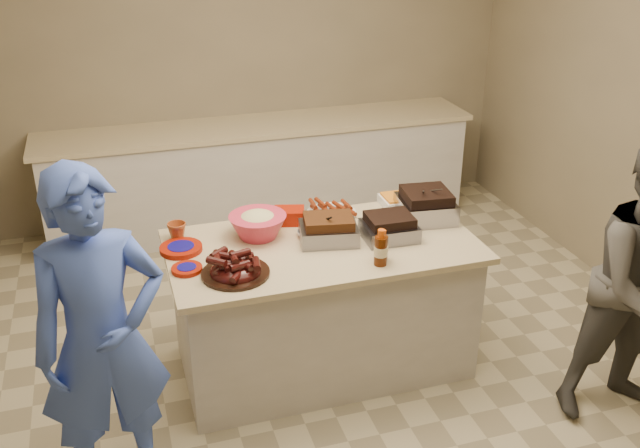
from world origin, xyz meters
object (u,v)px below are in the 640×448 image
object	(u,v)px
roasting_pan	(425,219)
mustard_bottle	(277,230)
bbq_bottle_a	(380,264)
bbq_bottle_b	(382,260)
plastic_cup	(178,239)
guest_gray	(621,406)
rib_platter	(236,275)
island	(322,363)
coleslaw_bowl	(258,236)

from	to	relation	value
roasting_pan	mustard_bottle	distance (m)	0.91
bbq_bottle_a	bbq_bottle_b	world-z (taller)	bbq_bottle_a
plastic_cup	guest_gray	world-z (taller)	plastic_cup
rib_platter	guest_gray	distance (m)	2.31
island	bbq_bottle_a	distance (m)	0.92
coleslaw_bowl	mustard_bottle	bearing A→B (deg)	24.26
island	guest_gray	xyz separation A→B (m)	(1.50, -0.89, 0.00)
plastic_cup	roasting_pan	bearing A→B (deg)	-6.44
mustard_bottle	island	bearing A→B (deg)	-50.69
roasting_pan	guest_gray	xyz separation A→B (m)	(0.80, -1.02, -0.83)
rib_platter	mustard_bottle	distance (m)	0.57
island	mustard_bottle	distance (m)	0.89
island	plastic_cup	distance (m)	1.18
roasting_pan	coleslaw_bowl	distance (m)	1.03
coleslaw_bowl	plastic_cup	distance (m)	0.46
bbq_bottle_a	bbq_bottle_b	distance (m)	0.06
island	coleslaw_bowl	xyz separation A→B (m)	(-0.33, 0.20, 0.83)
island	bbq_bottle_b	size ratio (longest dim) A/B	9.89
island	mustard_bottle	world-z (taller)	mustard_bottle
island	mustard_bottle	xyz separation A→B (m)	(-0.21, 0.25, 0.83)
island	coleslaw_bowl	bearing A→B (deg)	149.32
roasting_pan	mustard_bottle	xyz separation A→B (m)	(-0.90, 0.12, 0.00)
mustard_bottle	plastic_cup	xyz separation A→B (m)	(-0.58, 0.05, 0.00)
roasting_pan	bbq_bottle_a	size ratio (longest dim) A/B	1.53
roasting_pan	bbq_bottle_b	distance (m)	0.61
rib_platter	coleslaw_bowl	size ratio (longest dim) A/B	1.08
roasting_pan	island	bearing A→B (deg)	-162.56
bbq_bottle_a	mustard_bottle	bearing A→B (deg)	126.39
island	rib_platter	distance (m)	1.01
rib_platter	guest_gray	xyz separation A→B (m)	(2.04, -0.68, -0.83)
coleslaw_bowl	roasting_pan	bearing A→B (deg)	-3.50
rib_platter	island	bearing A→B (deg)	21.00
rib_platter	coleslaw_bowl	bearing A→B (deg)	62.26
plastic_cup	bbq_bottle_b	bearing A→B (deg)	-29.36
rib_platter	coleslaw_bowl	xyz separation A→B (m)	(0.21, 0.40, 0.00)
roasting_pan	mustard_bottle	size ratio (longest dim) A/B	2.64
island	bbq_bottle_b	world-z (taller)	bbq_bottle_b
island	rib_platter	size ratio (longest dim) A/B	4.86
island	bbq_bottle_a	xyz separation A→B (m)	(0.22, -0.33, 0.83)
rib_platter	guest_gray	size ratio (longest dim) A/B	0.23
bbq_bottle_b	mustard_bottle	xyz separation A→B (m)	(-0.46, 0.53, 0.00)
guest_gray	bbq_bottle_a	bearing A→B (deg)	160.41
bbq_bottle_b	mustard_bottle	world-z (taller)	bbq_bottle_b
bbq_bottle_a	plastic_cup	distance (m)	1.18
mustard_bottle	guest_gray	xyz separation A→B (m)	(1.71, -1.14, -0.83)
plastic_cup	rib_platter	bearing A→B (deg)	-64.85
rib_platter	roasting_pan	size ratio (longest dim) A/B	1.14
mustard_bottle	guest_gray	distance (m)	2.22
rib_platter	bbq_bottle_a	xyz separation A→B (m)	(0.76, -0.12, 0.00)
coleslaw_bowl	bbq_bottle_b	xyz separation A→B (m)	(0.58, -0.48, 0.00)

